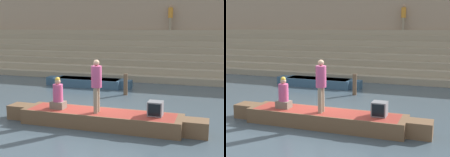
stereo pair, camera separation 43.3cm
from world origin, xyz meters
TOP-DOWN VIEW (x-y plane):
  - ground_plane at (0.00, 0.00)m, footprint 120.00×120.00m
  - ghat_steps at (0.00, 11.44)m, footprint 36.00×5.97m
  - back_wall at (0.00, 14.15)m, footprint 34.20×1.28m
  - rowboat_main at (0.46, -0.70)m, footprint 6.75×1.30m
  - person_standing at (0.38, -0.84)m, footprint 0.33×0.33m
  - person_rowing at (-1.03, -0.76)m, footprint 0.47×0.37m
  - tv_set at (2.23, -0.60)m, footprint 0.45×0.43m
  - moored_boat_shore at (-2.56, 5.57)m, footprint 4.82×1.12m
  - mooring_post at (-0.05, 4.15)m, footprint 0.20×0.20m
  - person_on_steps at (0.76, 13.18)m, footprint 0.34×0.34m

SIDE VIEW (x-z plane):
  - ground_plane at x=0.00m, z-range 0.00..0.00m
  - moored_boat_shore at x=-2.56m, z-range 0.01..0.46m
  - rowboat_main at x=0.46m, z-range 0.02..0.50m
  - mooring_post at x=-0.05m, z-range 0.00..1.01m
  - tv_set at x=2.23m, z-range 0.49..0.94m
  - person_rowing at x=-1.03m, z-range 0.38..1.45m
  - ghat_steps at x=0.00m, z-range -0.43..2.55m
  - person_standing at x=0.38m, z-range 0.62..2.32m
  - back_wall at x=0.00m, z-range -0.03..7.53m
  - person_on_steps at x=0.76m, z-range 3.13..4.93m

